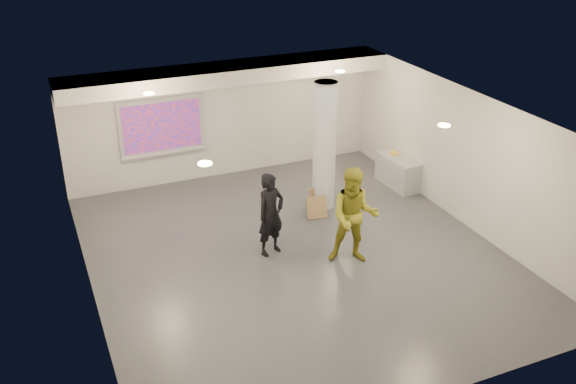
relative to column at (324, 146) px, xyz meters
name	(u,v)px	position (x,y,z in m)	size (l,w,h in m)	color
floor	(296,255)	(-1.50, -1.80, -1.50)	(8.00, 9.00, 0.01)	#36393E
ceiling	(297,115)	(-1.50, -1.80, 1.50)	(8.00, 9.00, 0.01)	white
wall_back	(224,119)	(-1.50, 2.70, 0.00)	(8.00, 0.01, 3.00)	silver
wall_front	(430,317)	(-1.50, -6.30, 0.00)	(8.00, 0.01, 3.00)	silver
wall_left	(84,228)	(-5.50, -1.80, 0.00)	(0.01, 9.00, 3.00)	silver
wall_right	(465,158)	(2.50, -1.80, 0.00)	(0.01, 9.00, 3.00)	silver
soffit_band	(229,73)	(-1.50, 2.15, 1.32)	(8.00, 1.10, 0.36)	silver
downlight_nw	(149,94)	(-3.70, 0.70, 1.48)	(0.22, 0.22, 0.02)	#FFD881
downlight_ne	(340,71)	(0.70, 0.70, 1.48)	(0.22, 0.22, 0.02)	#FFD881
downlight_sw	(205,163)	(-3.70, -3.30, 1.48)	(0.22, 0.22, 0.02)	#FFD881
downlight_se	(444,125)	(0.70, -3.30, 1.48)	(0.22, 0.22, 0.02)	#FFD881
column	(324,146)	(0.00, 0.00, 0.00)	(0.52, 0.52, 3.00)	silver
projection_screen	(162,127)	(-3.10, 2.65, 0.03)	(2.10, 0.13, 1.42)	silver
credenza	(398,172)	(2.22, 0.28, -1.12)	(0.54, 1.29, 0.75)	#96999B
postit_pad	(394,153)	(2.25, 0.56, -0.73)	(0.19, 0.26, 0.03)	yellow
cardboard_back	(317,197)	(-0.15, 0.00, -1.24)	(0.47, 0.04, 0.52)	olive
cardboard_front	(317,207)	(-0.39, -0.48, -1.25)	(0.47, 0.05, 0.51)	olive
woman	(271,214)	(-1.92, -1.50, -0.63)	(0.64, 0.42, 1.75)	black
man	(354,216)	(-0.54, -2.43, -0.50)	(0.97, 0.75, 1.99)	#9C9621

